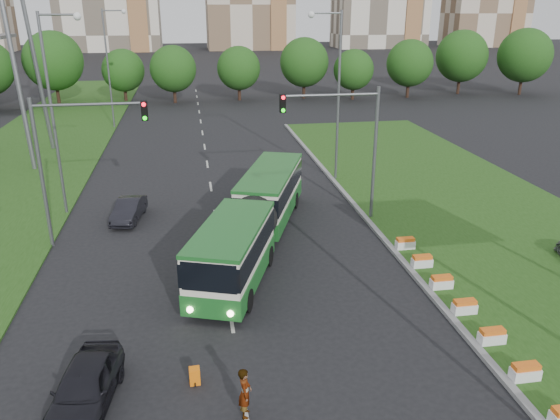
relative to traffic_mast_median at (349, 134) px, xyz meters
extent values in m
plane|color=black|center=(-4.78, -10.00, -5.35)|extent=(360.00, 360.00, 0.00)
cube|color=#204614|center=(8.22, -2.00, -5.27)|extent=(14.00, 60.00, 0.15)
cube|color=gray|center=(1.27, -2.00, -5.26)|extent=(0.30, 60.00, 0.18)
cube|color=#204614|center=(-22.78, 15.00, -5.30)|extent=(12.00, 110.00, 0.10)
cylinder|color=slate|center=(1.62, 0.00, -1.35)|extent=(0.20, 0.20, 8.00)
cylinder|color=slate|center=(-1.13, 0.00, 2.25)|extent=(5.50, 0.14, 0.14)
cube|color=black|center=(-3.88, 0.00, 1.85)|extent=(0.32, 0.32, 1.00)
cylinder|color=slate|center=(-16.78, -1.00, -1.35)|extent=(0.20, 0.20, 8.00)
cylinder|color=slate|center=(-14.03, -1.00, 2.25)|extent=(5.50, 0.14, 0.14)
cube|color=black|center=(-11.28, -1.00, 1.85)|extent=(0.32, 0.32, 1.00)
cube|color=silver|center=(-6.09, -7.55, -3.61)|extent=(2.49, 6.87, 2.69)
cube|color=silver|center=(-6.09, 1.26, -3.61)|extent=(2.49, 8.36, 2.69)
cylinder|color=black|center=(-6.09, -3.52, -3.66)|extent=(2.49, 1.24, 2.49)
cube|color=#1A5E22|center=(-6.09, -7.55, -4.50)|extent=(2.57, 6.92, 0.95)
cube|color=#1A5E22|center=(-6.09, 1.26, -4.50)|extent=(2.57, 8.41, 0.95)
cube|color=black|center=(-6.09, -7.55, -3.16)|extent=(2.57, 6.92, 1.05)
cube|color=black|center=(-6.09, 1.26, -3.16)|extent=(2.57, 8.41, 1.05)
imported|color=black|center=(-12.85, -14.54, -4.60)|extent=(2.35, 4.61, 1.50)
imported|color=black|center=(-12.97, 2.26, -4.70)|extent=(2.02, 4.12, 1.30)
imported|color=gray|center=(-7.79, -15.81, -4.48)|extent=(0.49, 0.68, 1.74)
cube|color=orange|center=(-9.35, -13.98, -5.04)|extent=(0.36, 0.31, 0.63)
cylinder|color=black|center=(-9.35, -14.13, -5.28)|extent=(0.04, 0.15, 0.15)
camera|label=1|loc=(-9.02, -29.83, 6.93)|focal=35.00mm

